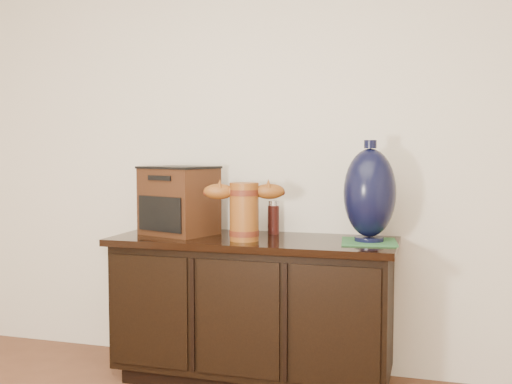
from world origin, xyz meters
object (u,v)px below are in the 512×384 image
(tv_radio, at_px, (179,200))
(spray_can, at_px, (273,218))
(sideboard, at_px, (253,308))
(terracotta_vessel, at_px, (244,208))
(lamp_base, at_px, (370,193))

(tv_radio, height_order, spray_can, tv_radio)
(sideboard, xyz_separation_m, tv_radio, (-0.42, 0.02, 0.55))
(sideboard, height_order, tv_radio, tv_radio)
(tv_radio, bearing_deg, sideboard, 16.97)
(terracotta_vessel, relative_size, lamp_base, 0.83)
(sideboard, relative_size, terracotta_vessel, 3.57)
(spray_can, bearing_deg, tv_radio, -162.59)
(terracotta_vessel, relative_size, tv_radio, 0.92)
(sideboard, distance_m, lamp_base, 0.85)
(lamp_base, distance_m, spray_can, 0.57)
(sideboard, bearing_deg, spray_can, 70.14)
(lamp_base, xyz_separation_m, spray_can, (-0.53, 0.16, -0.15))
(sideboard, height_order, terracotta_vessel, terracotta_vessel)
(sideboard, xyz_separation_m, lamp_base, (0.59, 0.01, 0.61))
(tv_radio, height_order, lamp_base, lamp_base)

